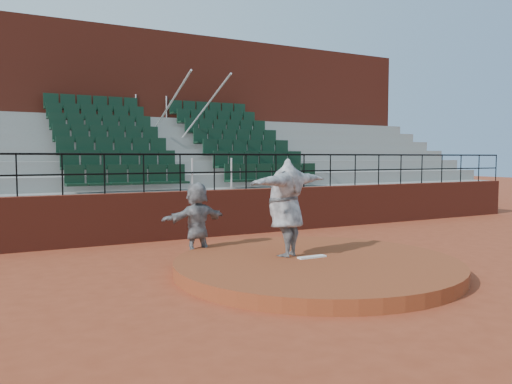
{
  "coord_description": "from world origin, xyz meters",
  "views": [
    {
      "loc": [
        -5.5,
        -7.88,
        2.22
      ],
      "look_at": [
        0.0,
        2.5,
        1.4
      ],
      "focal_mm": 35.0,
      "sensor_mm": 36.0,
      "label": 1
    }
  ],
  "objects": [
    {
      "name": "ground",
      "position": [
        0.0,
        0.0,
        0.0
      ],
      "size": [
        90.0,
        90.0,
        0.0
      ],
      "primitive_type": "plane",
      "color": "#933B21",
      "rests_on": "ground"
    },
    {
      "name": "pitchers_mound",
      "position": [
        0.0,
        0.0,
        0.12
      ],
      "size": [
        5.5,
        5.5,
        0.25
      ],
      "primitive_type": "cylinder",
      "color": "brown",
      "rests_on": "ground"
    },
    {
      "name": "pitching_rubber",
      "position": [
        0.0,
        0.15,
        0.27
      ],
      "size": [
        0.6,
        0.15,
        0.03
      ],
      "primitive_type": "cube",
      "color": "white",
      "rests_on": "pitchers_mound"
    },
    {
      "name": "boundary_wall",
      "position": [
        0.0,
        5.0,
        0.65
      ],
      "size": [
        24.0,
        0.3,
        1.3
      ],
      "primitive_type": "cube",
      "color": "maroon",
      "rests_on": "ground"
    },
    {
      "name": "wall_railing",
      "position": [
        0.0,
        5.0,
        2.03
      ],
      "size": [
        24.04,
        0.05,
        1.03
      ],
      "color": "black",
      "rests_on": "boundary_wall"
    },
    {
      "name": "seating_deck",
      "position": [
        0.0,
        8.65,
        1.44
      ],
      "size": [
        24.0,
        5.97,
        4.63
      ],
      "color": "gray",
      "rests_on": "ground"
    },
    {
      "name": "press_box_facade",
      "position": [
        0.0,
        12.6,
        3.55
      ],
      "size": [
        24.0,
        3.0,
        7.1
      ],
      "primitive_type": "cube",
      "color": "maroon",
      "rests_on": "ground"
    },
    {
      "name": "pitcher",
      "position": [
        -0.37,
        0.52,
        1.22
      ],
      "size": [
        2.45,
        1.56,
        1.95
      ],
      "primitive_type": "imported",
      "rotation": [
        0.0,
        0.0,
        3.55
      ],
      "color": "black",
      "rests_on": "pitchers_mound"
    },
    {
      "name": "fielder",
      "position": [
        -1.6,
        2.23,
        0.84
      ],
      "size": [
        1.63,
        0.84,
        1.68
      ],
      "primitive_type": "imported",
      "rotation": [
        0.0,
        0.0,
        3.37
      ],
      "color": "black",
      "rests_on": "ground"
    }
  ]
}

